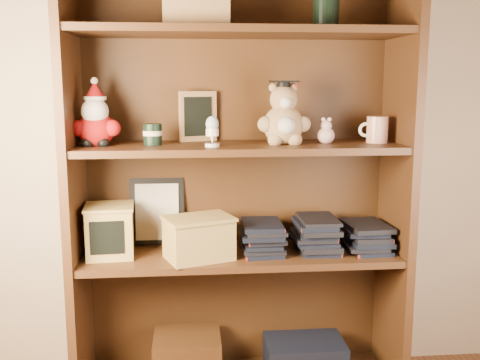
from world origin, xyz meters
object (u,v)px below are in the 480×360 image
object	(u,v)px
bookcase	(238,189)
teacher_mug	(377,130)
treats_box	(110,230)
grad_teddy_bear	(284,119)

from	to	relation	value
bookcase	teacher_mug	bearing A→B (deg)	-5.77
teacher_mug	treats_box	xyz separation A→B (m)	(-0.97, -0.00, -0.35)
teacher_mug	treats_box	size ratio (longest dim) A/B	0.58
teacher_mug	treats_box	distance (m)	1.03
bookcase	treats_box	distance (m)	0.49
grad_teddy_bear	bookcase	bearing A→B (deg)	159.93
grad_teddy_bear	teacher_mug	distance (m)	0.35
grad_teddy_bear	teacher_mug	size ratio (longest dim) A/B	2.14
bookcase	grad_teddy_bear	bearing A→B (deg)	-20.07
bookcase	treats_box	size ratio (longest dim) A/B	8.61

